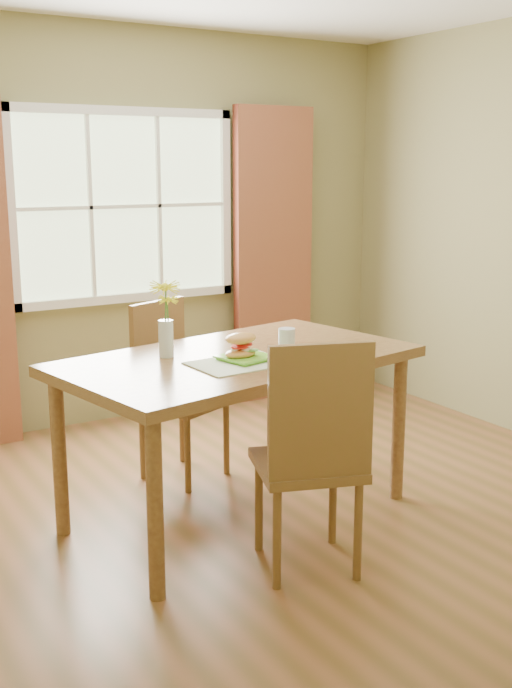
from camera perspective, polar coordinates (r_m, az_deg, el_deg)
The scene contains 11 objects.
room at distance 4.00m, azimuth 0.98°, elevation 6.40°, with size 4.24×3.84×2.74m.
window at distance 5.66m, azimuth -9.29°, elevation 9.60°, with size 1.62×0.06×1.32m.
curtain_right at distance 6.14m, azimuth 1.23°, elevation 6.24°, with size 0.65×0.08×2.20m, color #5F2316.
dining_table at distance 4.03m, azimuth -1.32°, elevation -2.01°, with size 1.90×1.29×0.86m.
chair_near at distance 3.49m, azimuth 4.10°, elevation -7.42°, with size 0.57×0.57×1.07m.
chair_far at distance 4.67m, azimuth -5.97°, elevation -2.65°, with size 0.55×0.55×1.02m.
placemat at distance 3.83m, azimuth -1.17°, elevation -1.38°, with size 0.45×0.33×0.01m, color silver.
plate at distance 3.88m, azimuth -0.75°, elevation -1.04°, with size 0.22×0.22×0.01m, color #6DCC33.
croissant_sandwich at distance 3.86m, azimuth -1.08°, elevation -0.12°, with size 0.17×0.12×0.12m.
water_glass at distance 4.04m, azimuth 2.19°, elevation 0.18°, with size 0.08×0.08×0.13m.
flower_vase at distance 3.95m, azimuth -6.41°, elevation 2.28°, with size 0.15×0.15×0.38m.
Camera 1 is at (-2.12, -3.37, 1.79)m, focal length 42.00 mm.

